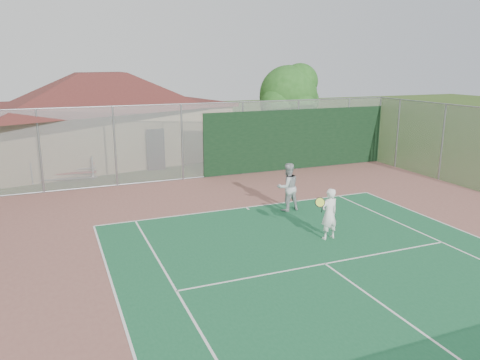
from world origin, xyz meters
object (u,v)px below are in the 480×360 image
tree (290,96)px  player_white_front (329,214)px  clubhouse (103,108)px  bleachers (64,167)px  player_grey_back (288,188)px

tree → player_white_front: tree is taller
clubhouse → player_white_front: (4.77, -15.55, -2.07)m
clubhouse → tree: bearing=-32.4°
tree → player_white_front: 13.11m
bleachers → player_grey_back: bearing=-42.4°
bleachers → tree: bearing=8.3°
player_grey_back → bleachers: bearing=-52.7°
clubhouse → tree: 10.38m
player_grey_back → player_white_front: bearing=82.6°
clubhouse → tree: (9.69, -3.69, 0.59)m
tree → player_grey_back: 10.34m
clubhouse → player_grey_back: clubhouse is taller
bleachers → player_grey_back: 11.18m
player_grey_back → tree: bearing=-122.0°
clubhouse → bleachers: bearing=-131.9°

